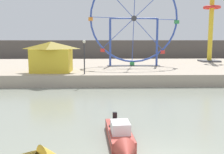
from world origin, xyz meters
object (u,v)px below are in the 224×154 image
Objects in this scene: drop_tower_yellow_tower at (211,24)px; motorboat_faded_red at (121,137)px; carnival_booth_yellow_awning at (51,56)px; ferris_wheel_blue_frame at (134,20)px; promenade_lamp_near at (84,52)px.

motorboat_faded_red is at bearing -117.81° from drop_tower_yellow_tower.
motorboat_faded_red is at bearing -67.60° from carnival_booth_yellow_awning.
motorboat_faded_red is 1.03× the size of carnival_booth_yellow_awning.
ferris_wheel_blue_frame is at bearing 34.57° from carnival_booth_yellow_awning.
drop_tower_yellow_tower is at bearing 31.09° from carnival_booth_yellow_awning.
ferris_wheel_blue_frame is 2.55× the size of carnival_booth_yellow_awning.
motorboat_faded_red is 34.51m from drop_tower_yellow_tower.
promenade_lamp_near reaches higher than carnival_booth_yellow_awning.
motorboat_faded_red is 18.90m from carnival_booth_yellow_awning.
drop_tower_yellow_tower is (15.79, 29.94, 6.75)m from motorboat_faded_red.
drop_tower_yellow_tower reaches higher than carnival_booth_yellow_awning.
promenade_lamp_near is at bearing -142.68° from drop_tower_yellow_tower.
carnival_booth_yellow_awning is (-9.65, -6.16, -4.29)m from ferris_wheel_blue_frame.
promenade_lamp_near is (-2.81, 15.76, 3.24)m from motorboat_faded_red.
carnival_booth_yellow_awning is (-6.51, 17.54, 2.64)m from motorboat_faded_red.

